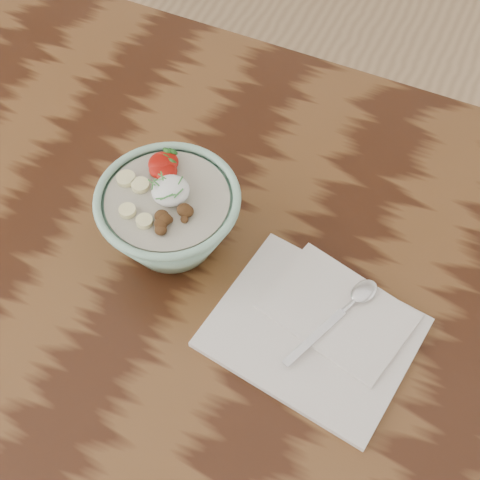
{
  "coord_description": "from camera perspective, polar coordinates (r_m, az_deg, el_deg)",
  "views": [
    {
      "loc": [
        29.42,
        -40.11,
        150.89
      ],
      "look_at": [
        11.25,
        -0.55,
        85.95
      ],
      "focal_mm": 50.0,
      "sensor_mm": 36.0,
      "label": 1
    }
  ],
  "objects": [
    {
      "name": "breakfast_bowl",
      "position": [
        0.86,
        -6.02,
        2.08
      ],
      "size": [
        18.44,
        18.44,
        12.17
      ],
      "rotation": [
        0.0,
        0.0,
        -0.29
      ],
      "color": "#91C3A9",
      "rests_on": "table"
    },
    {
      "name": "napkin",
      "position": [
        0.85,
        6.67,
        -7.46
      ],
      "size": [
        26.59,
        23.03,
        1.48
      ],
      "rotation": [
        0.0,
        0.0,
        -0.14
      ],
      "color": "silver",
      "rests_on": "table"
    },
    {
      "name": "table",
      "position": [
        0.99,
        -5.83,
        -4.04
      ],
      "size": [
        160.0,
        90.0,
        75.0
      ],
      "color": "#34190D",
      "rests_on": "ground"
    },
    {
      "name": "spoon",
      "position": [
        0.85,
        9.53,
        -5.28
      ],
      "size": [
        7.87,
        15.93,
        0.86
      ],
      "rotation": [
        0.0,
        0.0,
        -0.38
      ],
      "color": "silver",
      "rests_on": "napkin"
    }
  ]
}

